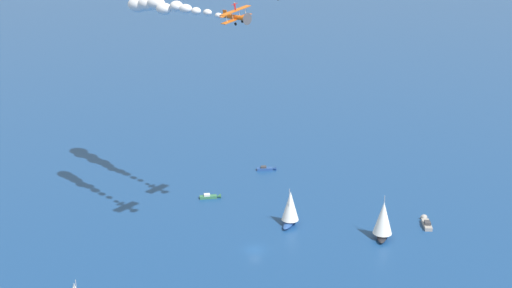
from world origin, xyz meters
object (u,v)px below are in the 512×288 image
motorboat_near_centre (211,196)px  sailboat_trailing (290,208)px  motorboat_far_stbd (267,169)px  motorboat_offshore (426,223)px  sailboat_inshore (383,220)px  biplane_wingman (236,17)px  wingwalker_wingman (235,6)px

motorboat_near_centre → sailboat_trailing: size_ratio=0.60×
motorboat_far_stbd → motorboat_offshore: bearing=111.7°
sailboat_inshore → motorboat_offshore: sailboat_inshore is taller
motorboat_near_centre → biplane_wingman: bearing=78.9°
biplane_wingman → wingwalker_wingman: 2.15m
sailboat_inshore → motorboat_offshore: bearing=-174.4°
sailboat_trailing → wingwalker_wingman: 55.83m
motorboat_near_centre → motorboat_far_stbd: size_ratio=0.99×
sailboat_inshore → wingwalker_wingman: bearing=-5.5°
sailboat_trailing → motorboat_far_stbd: bearing=-106.8°
motorboat_far_stbd → wingwalker_wingman: 78.57m
motorboat_near_centre → sailboat_inshore: sailboat_inshore is taller
motorboat_near_centre → motorboat_offshore: (-42.32, 37.14, 0.09)m
sailboat_trailing → motorboat_offshore: bearing=155.0°
sailboat_inshore → wingwalker_wingman: wingwalker_wingman is taller
motorboat_far_stbd → sailboat_trailing: size_ratio=0.60×
motorboat_offshore → motorboat_near_centre: bearing=-41.3°
motorboat_near_centre → wingwalker_wingman: 65.68m
wingwalker_wingman → biplane_wingman: bearing=-157.8°
sailboat_inshore → sailboat_trailing: (16.31, -15.55, -0.31)m
wingwalker_wingman → motorboat_near_centre: bearing=-101.6°
motorboat_far_stbd → sailboat_inshore: size_ratio=0.56×
motorboat_near_centre → sailboat_inshore: (-28.30, 38.52, 4.35)m
sailboat_inshore → wingwalker_wingman: (35.51, -3.43, 50.70)m
motorboat_offshore → sailboat_trailing: size_ratio=0.70×
sailboat_trailing → wingwalker_wingman: bearing=32.3°
motorboat_far_stbd → motorboat_near_centre: bearing=28.6°
motorboat_near_centre → wingwalker_wingman: (7.21, 35.09, 55.05)m
motorboat_far_stbd → motorboat_offshore: motorboat_offshore is taller
motorboat_near_centre → sailboat_trailing: bearing=117.6°
motorboat_near_centre → biplane_wingman: biplane_wingman is taller
motorboat_near_centre → sailboat_trailing: 26.23m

